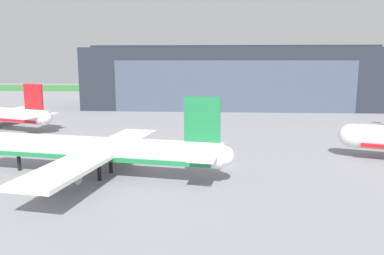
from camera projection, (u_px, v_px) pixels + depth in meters
The scene contains 4 objects.
ground_plane at pixel (222, 164), 62.59m from camera, with size 440.00×440.00×0.00m, color gray.
grass_field_strip at pixel (218, 88), 235.53m from camera, with size 440.00×56.00×0.08m, color #377C38.
maintenance_hangar at pixel (232, 77), 141.54m from camera, with size 105.25×36.09×22.75m.
airliner_near_right at pixel (95, 150), 55.46m from camera, with size 41.27×35.59×12.24m.
Camera 1 is at (-0.97, -60.75, 16.97)m, focal length 35.04 mm.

